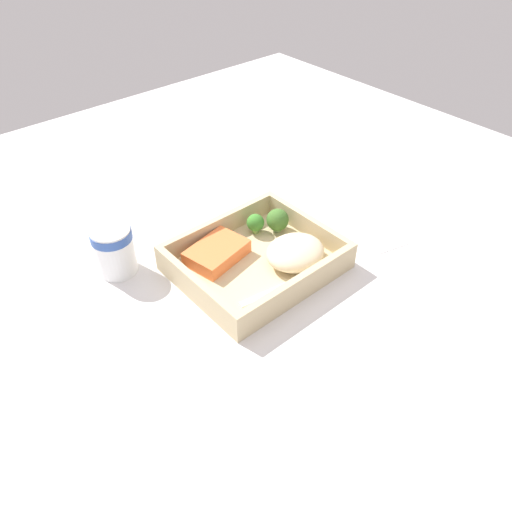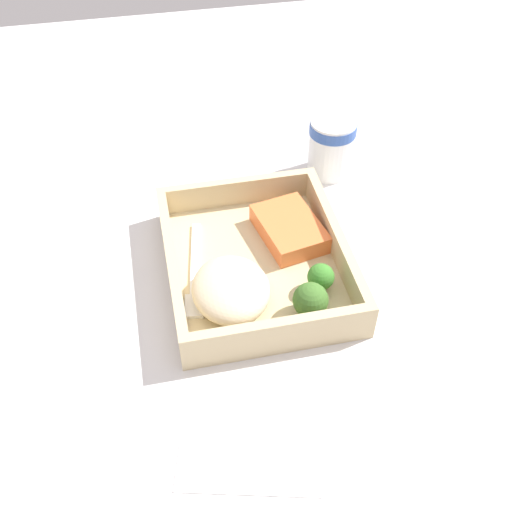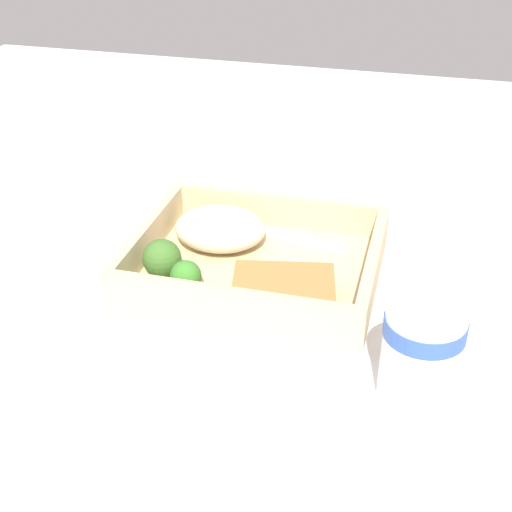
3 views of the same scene
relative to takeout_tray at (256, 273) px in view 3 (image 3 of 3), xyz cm
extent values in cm
cube|color=silver|center=(0.00, 0.00, -1.60)|extent=(160.00, 160.00, 2.00)
cube|color=#CAB588|center=(0.00, 0.00, 0.00)|extent=(26.02, 21.79, 1.20)
cube|color=#CAB588|center=(0.00, -10.30, 2.51)|extent=(26.02, 1.20, 3.83)
cube|color=#CAB588|center=(0.00, 10.30, 2.51)|extent=(26.02, 1.20, 3.83)
cube|color=#CAB588|center=(-12.41, 0.00, 2.51)|extent=(1.20, 19.39, 3.83)
cube|color=#CAB588|center=(12.41, 0.00, 2.51)|extent=(1.20, 19.39, 3.83)
cube|color=orange|center=(-4.24, 5.33, 1.85)|extent=(11.30, 8.89, 2.51)
ellipsoid|color=beige|center=(5.24, -4.07, 2.62)|extent=(10.43, 9.09, 4.05)
cylinder|color=#83AE5C|center=(5.59, 6.61, 1.23)|extent=(1.22, 1.22, 1.27)
sphere|color=#3B802B|center=(5.59, 6.61, 2.75)|extent=(3.21, 3.21, 3.21)
cylinder|color=#80A664|center=(9.00, 4.38, 1.23)|extent=(1.56, 1.56, 1.26)
sphere|color=#3F6D29|center=(9.00, 4.38, 2.99)|extent=(4.10, 4.10, 4.10)
cube|color=white|center=(-2.50, -7.25, 0.82)|extent=(12.42, 3.03, 0.44)
cube|color=white|center=(5.31, -8.49, 0.82)|extent=(3.70, 2.71, 0.44)
cylinder|color=white|center=(-18.07, 15.02, 3.76)|extent=(6.56, 6.56, 8.72)
cylinder|color=#3356A8|center=(-18.07, 15.02, 6.94)|extent=(6.76, 6.76, 1.57)
cube|color=white|center=(24.02, -5.74, -0.48)|extent=(11.01, 15.36, 0.24)
camera|label=1|loc=(-42.24, -48.67, 55.99)|focal=35.00mm
camera|label=2|loc=(50.81, -10.78, 54.23)|focal=42.00mm
camera|label=3|loc=(-16.60, 63.25, 41.42)|focal=50.00mm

